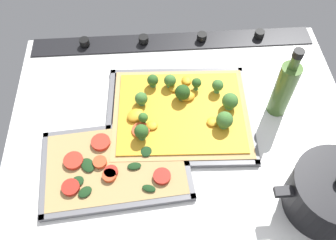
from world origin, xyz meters
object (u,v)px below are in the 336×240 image
object	(u,v)px
broccoli_pizza	(181,110)
oil_bottle	(284,88)
cooking_pot	(330,194)
baking_tray_back	(116,166)
baking_tray_front	(179,115)
veggie_pizza_back	(114,164)

from	to	relation	value
broccoli_pizza	oil_bottle	bearing A→B (deg)	-179.98
broccoli_pizza	oil_bottle	xyz separation A→B (cm)	(-24.07, -0.01, 6.35)
cooking_pot	baking_tray_back	bearing A→B (deg)	-15.20
baking_tray_front	cooking_pot	xyz separation A→B (cm)	(-28.19, 24.98, 4.90)
baking_tray_back	oil_bottle	world-z (taller)	oil_bottle
cooking_pot	oil_bottle	world-z (taller)	oil_bottle
baking_tray_front	broccoli_pizza	world-z (taller)	broccoli_pizza
veggie_pizza_back	oil_bottle	distance (cm)	42.99
broccoli_pizza	veggie_pizza_back	distance (cm)	21.03
broccoli_pizza	veggie_pizza_back	bearing A→B (deg)	39.85
baking_tray_back	cooking_pot	size ratio (longest dim) A/B	1.44
oil_bottle	cooking_pot	bearing A→B (deg)	98.30
veggie_pizza_back	oil_bottle	xyz separation A→B (cm)	(-40.20, -13.48, 7.12)
veggie_pizza_back	broccoli_pizza	bearing A→B (deg)	-140.15
veggie_pizza_back	oil_bottle	bearing A→B (deg)	-161.47
veggie_pizza_back	cooking_pot	size ratio (longest dim) A/B	1.33
broccoli_pizza	baking_tray_back	xyz separation A→B (cm)	(15.83, 13.50, -1.53)
broccoli_pizza	cooking_pot	bearing A→B (deg)	137.61
broccoli_pizza	cooking_pot	xyz separation A→B (cm)	(-27.77, 25.34, 3.35)
baking_tray_front	veggie_pizza_back	world-z (taller)	veggie_pizza_back
baking_tray_back	oil_bottle	bearing A→B (deg)	-161.29
cooking_pot	veggie_pizza_back	bearing A→B (deg)	-15.14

